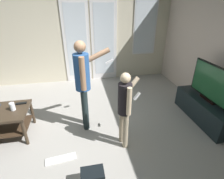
{
  "coord_description": "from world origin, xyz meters",
  "views": [
    {
      "loc": [
        0.25,
        -2.34,
        2.07
      ],
      "look_at": [
        0.74,
        0.13,
        0.8
      ],
      "focal_mm": 27.7,
      "sensor_mm": 36.0,
      "label": 1
    }
  ],
  "objects": [
    {
      "name": "person_adult",
      "position": [
        0.3,
        0.32,
        0.95
      ],
      "size": [
        0.68,
        0.44,
        1.57
      ],
      "color": "#202D2E",
      "rests_on": "ground_plane"
    },
    {
      "name": "cup_near_edge",
      "position": [
        -0.87,
        0.31,
        0.57
      ],
      "size": [
        0.08,
        0.08,
        0.13
      ],
      "primitive_type": "cylinder",
      "color": "white",
      "rests_on": "coffee_table"
    },
    {
      "name": "loose_keyboard",
      "position": [
        -0.14,
        -0.41,
        0.01
      ],
      "size": [
        0.45,
        0.18,
        0.02
      ],
      "color": "white",
      "rests_on": "ground_plane"
    },
    {
      "name": "ground_plane",
      "position": [
        0.0,
        0.0,
        -0.01
      ],
      "size": [
        5.84,
        5.17,
        0.02
      ],
      "primitive_type": "cube",
      "color": "#A09C95"
    },
    {
      "name": "tv_remote_black",
      "position": [
        -0.79,
        0.49,
        0.51
      ],
      "size": [
        0.17,
        0.06,
        0.02
      ],
      "primitive_type": "cube",
      "rotation": [
        0.0,
        0.0,
        0.05
      ],
      "color": "black",
      "rests_on": "coffee_table"
    },
    {
      "name": "tv_stand",
      "position": [
        2.56,
        0.07,
        0.21
      ],
      "size": [
        0.46,
        1.33,
        0.43
      ],
      "color": "black",
      "rests_on": "ground_plane"
    },
    {
      "name": "flat_screen_tv",
      "position": [
        2.56,
        0.07,
        0.77
      ],
      "size": [
        0.08,
        1.02,
        0.68
      ],
      "color": "black",
      "rests_on": "tv_stand"
    },
    {
      "name": "person_child",
      "position": [
        0.85,
        -0.27,
        0.74
      ],
      "size": [
        0.41,
        0.39,
        1.24
      ],
      "color": "tan",
      "rests_on": "ground_plane"
    },
    {
      "name": "wall_back_with_doors",
      "position": [
        0.11,
        2.55,
        1.32
      ],
      "size": [
        5.84,
        0.09,
        2.7
      ],
      "color": "beige",
      "rests_on": "ground_plane"
    },
    {
      "name": "coffee_table",
      "position": [
        -1.08,
        0.31,
        0.36
      ],
      "size": [
        0.86,
        0.64,
        0.5
      ],
      "color": "#392C1F",
      "rests_on": "ground_plane"
    }
  ]
}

